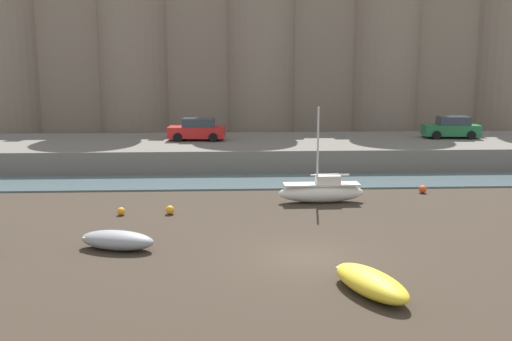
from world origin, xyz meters
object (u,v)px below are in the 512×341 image
Objects in this scene: mooring_buoy_near_channel at (121,211)px; mooring_buoy_mid_mud at (170,210)px; mooring_buoy_near_shore at (423,189)px; car_quay_centre_east at (451,128)px; car_quay_west at (197,130)px; sailboat_midflat_centre at (322,191)px; rowboat_near_channel_right at (371,282)px; rowboat_foreground_right at (117,240)px.

mooring_buoy_mid_mud reaches higher than mooring_buoy_near_channel.
mooring_buoy_near_shore is 1.13× the size of mooring_buoy_near_channel.
car_quay_centre_east is 1.00× the size of car_quay_west.
sailboat_midflat_centre is 10.35m from mooring_buoy_near_channel.
rowboat_near_channel_right reaches higher than rowboat_foreground_right.
mooring_buoy_near_shore is (6.04, 1.90, -0.38)m from sailboat_midflat_centre.
rowboat_foreground_right is 8.58× the size of mooring_buoy_near_channel.
mooring_buoy_near_shore is at bearing -116.90° from car_quay_centre_east.
sailboat_midflat_centre is at bearing 15.07° from mooring_buoy_mid_mud.
sailboat_midflat_centre is (9.35, 7.45, 0.21)m from rowboat_foreground_right.
rowboat_foreground_right reaches higher than mooring_buoy_mid_mud.
mooring_buoy_mid_mud is (-13.81, -3.99, -0.00)m from mooring_buoy_near_shore.
rowboat_near_channel_right is 26.38m from car_quay_west.
mooring_buoy_mid_mud is at bearing 125.64° from rowboat_near_channel_right.
rowboat_near_channel_right is 9.71× the size of mooring_buoy_near_channel.
mooring_buoy_near_shore reaches higher than mooring_buoy_near_channel.
car_quay_west is (0.62, 15.06, 2.13)m from mooring_buoy_mid_mud.
sailboat_midflat_centre is 11.63× the size of mooring_buoy_near_shore.
mooring_buoy_near_shore is at bearing 17.45° from sailboat_midflat_centre.
mooring_buoy_near_shore is at bearing -40.01° from car_quay_west.
mooring_buoy_mid_mud is 0.10× the size of car_quay_west.
mooring_buoy_near_channel is at bearing -165.94° from mooring_buoy_near_shore.
mooring_buoy_near_channel is 0.89× the size of mooring_buoy_mid_mud.
rowboat_foreground_right is at bearing -96.16° from car_quay_west.
sailboat_midflat_centre is 8.05m from mooring_buoy_mid_mud.
car_quay_centre_east is (11.85, 13.34, 1.74)m from sailboat_midflat_centre.
mooring_buoy_mid_mud is (-7.42, 10.36, -0.18)m from rowboat_near_channel_right.
car_quay_west is at bearing 139.99° from mooring_buoy_near_shore.
mooring_buoy_near_channel is at bearing 133.50° from rowboat_near_channel_right.
car_quay_centre_east is at bearing 35.19° from mooring_buoy_near_channel.
mooring_buoy_near_channel is 26.96m from car_quay_centre_east.
mooring_buoy_mid_mud is 15.22m from car_quay_west.
rowboat_foreground_right is at bearing 150.96° from rowboat_near_channel_right.
car_quay_centre_east is (5.80, 11.44, 2.13)m from mooring_buoy_near_shore.
sailboat_midflat_centre is 1.20× the size of car_quay_west.
rowboat_near_channel_right is 0.74× the size of sailboat_midflat_centre.
rowboat_near_channel_right is 0.88× the size of car_quay_centre_east.
mooring_buoy_near_shore is 16.66m from mooring_buoy_near_channel.
mooring_buoy_mid_mud is at bearing -92.36° from car_quay_west.
rowboat_foreground_right is 11.95m from sailboat_midflat_centre.
mooring_buoy_near_shore is (6.38, 14.35, -0.18)m from rowboat_near_channel_right.
car_quay_centre_east reaches higher than mooring_buoy_mid_mud.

